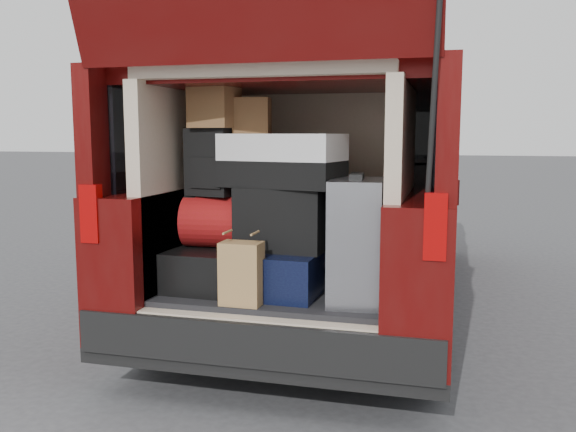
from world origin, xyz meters
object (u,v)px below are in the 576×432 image
object	(u,v)px
black_soft_case	(283,219)
backpack	(211,162)
silver_roller	(356,241)
twotone_duffel	(282,160)
kraft_bag	(242,273)
red_duffel	(225,222)
black_hardshell	(213,267)
navy_hardshell	(282,271)

from	to	relation	value
black_soft_case	backpack	world-z (taller)	backpack
silver_roller	twotone_duffel	world-z (taller)	twotone_duffel
kraft_bag	backpack	size ratio (longest dim) A/B	0.85
silver_roller	backpack	distance (m)	0.95
kraft_bag	twotone_duffel	xyz separation A→B (m)	(0.13, 0.33, 0.57)
silver_roller	red_duffel	distance (m)	0.79
black_hardshell	twotone_duffel	world-z (taller)	twotone_duffel
red_duffel	silver_roller	bearing A→B (deg)	-12.98
backpack	black_soft_case	bearing A→B (deg)	6.76
silver_roller	backpack	bearing A→B (deg)	166.53
black_hardshell	silver_roller	bearing A→B (deg)	-4.93
kraft_bag	black_soft_case	xyz separation A→B (m)	(0.13, 0.31, 0.25)
red_duffel	backpack	distance (m)	0.35
silver_roller	twotone_duffel	size ratio (longest dim) A/B	0.99
red_duffel	backpack	xyz separation A→B (m)	(-0.08, 0.00, 0.34)
kraft_bag	black_soft_case	bearing A→B (deg)	67.80
kraft_bag	black_soft_case	world-z (taller)	black_soft_case
black_hardshell	black_soft_case	bearing A→B (deg)	0.87
black_hardshell	backpack	world-z (taller)	backpack
kraft_bag	red_duffel	bearing A→B (deg)	123.49
black_hardshell	backpack	size ratio (longest dim) A/B	1.49
silver_roller	backpack	size ratio (longest dim) A/B	1.68
kraft_bag	red_duffel	xyz separation A→B (m)	(-0.22, 0.35, 0.21)
black_hardshell	red_duffel	xyz separation A→B (m)	(0.06, 0.03, 0.26)
twotone_duffel	navy_hardshell	bearing A→B (deg)	-68.55
black_soft_case	silver_roller	bearing A→B (deg)	-8.78
black_hardshell	twotone_duffel	size ratio (longest dim) A/B	0.88
navy_hardshell	black_soft_case	distance (m)	0.29
navy_hardshell	kraft_bag	xyz separation A→B (m)	(-0.13, -0.30, 0.04)
black_hardshell	backpack	xyz separation A→B (m)	(-0.01, 0.03, 0.60)
navy_hardshell	kraft_bag	world-z (taller)	kraft_bag
navy_hardshell	kraft_bag	distance (m)	0.33
kraft_bag	black_soft_case	distance (m)	0.42
silver_roller	kraft_bag	distance (m)	0.62
backpack	kraft_bag	bearing A→B (deg)	-37.94
backpack	red_duffel	bearing A→B (deg)	11.42
black_soft_case	twotone_duffel	distance (m)	0.32
black_soft_case	red_duffel	bearing A→B (deg)	178.07
backpack	navy_hardshell	bearing A→B (deg)	4.76
silver_roller	red_duffel	world-z (taller)	silver_roller
kraft_bag	twotone_duffel	bearing A→B (deg)	70.12
navy_hardshell	twotone_duffel	distance (m)	0.61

